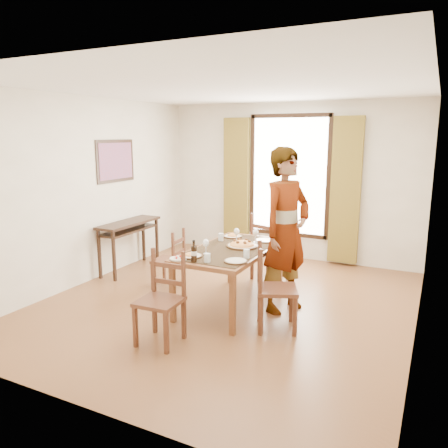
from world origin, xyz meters
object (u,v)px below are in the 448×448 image
at_px(console_table, 129,229).
at_px(pasta_platter, 242,243).
at_px(dining_table, 231,253).
at_px(man, 286,231).

distance_m(console_table, pasta_platter, 2.26).
bearing_deg(dining_table, man, 15.54).
relative_size(console_table, man, 0.60).
distance_m(dining_table, man, 0.75).
relative_size(console_table, dining_table, 0.72).
distance_m(console_table, dining_table, 2.19).
height_order(dining_table, pasta_platter, pasta_platter).
distance_m(man, pasta_platter, 0.59).
bearing_deg(dining_table, pasta_platter, 48.50).
bearing_deg(dining_table, console_table, 163.64).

